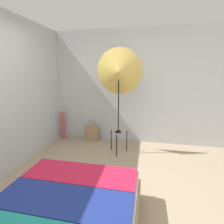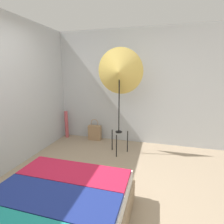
% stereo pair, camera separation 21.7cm
% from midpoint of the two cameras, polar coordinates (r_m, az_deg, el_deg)
% --- Properties ---
extents(ground_plane, '(14.00, 14.00, 0.00)m').
position_cam_midpoint_polar(ground_plane, '(2.49, -10.37, -28.81)').
color(ground_plane, gray).
extents(wall_back, '(8.00, 0.05, 2.60)m').
position_cam_midpoint_polar(wall_back, '(4.14, 1.08, 7.99)').
color(wall_back, '#B7BCC1').
rests_on(wall_back, ground_plane).
extents(wall_side_left, '(0.05, 8.00, 2.60)m').
position_cam_midpoint_polar(wall_side_left, '(3.59, -29.01, 5.66)').
color(wall_side_left, '#B7BCC1').
rests_on(wall_side_left, ground_plane).
extents(photo_umbrella, '(0.89, 0.33, 2.11)m').
position_cam_midpoint_polar(photo_umbrella, '(3.40, 0.34, 12.79)').
color(photo_umbrella, black).
rests_on(photo_umbrella, ground_plane).
extents(tote_bag, '(0.32, 0.13, 0.53)m').
position_cam_midpoint_polar(tote_bag, '(4.37, -7.89, -6.78)').
color(tote_bag, '#9E7A56').
rests_on(tote_bag, ground_plane).
extents(paper_roll, '(0.09, 0.09, 0.69)m').
position_cam_midpoint_polar(paper_roll, '(4.61, -17.01, -4.18)').
color(paper_roll, '#BC4C56').
rests_on(paper_roll, ground_plane).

